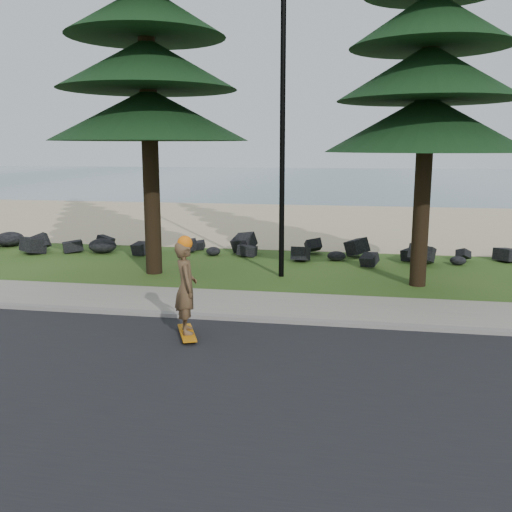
# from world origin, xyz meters

# --- Properties ---
(ground) EXTENTS (160.00, 160.00, 0.00)m
(ground) POSITION_xyz_m (0.00, 0.00, 0.00)
(ground) COLOR #2E5119
(ground) RESTS_ON ground
(road) EXTENTS (160.00, 7.00, 0.02)m
(road) POSITION_xyz_m (0.00, -4.50, 0.01)
(road) COLOR black
(road) RESTS_ON ground
(kerb) EXTENTS (160.00, 0.20, 0.10)m
(kerb) POSITION_xyz_m (0.00, -0.90, 0.05)
(kerb) COLOR gray
(kerb) RESTS_ON ground
(sidewalk) EXTENTS (160.00, 2.00, 0.08)m
(sidewalk) POSITION_xyz_m (0.00, 0.20, 0.04)
(sidewalk) COLOR gray
(sidewalk) RESTS_ON ground
(beach_sand) EXTENTS (160.00, 15.00, 0.01)m
(beach_sand) POSITION_xyz_m (0.00, 14.50, 0.01)
(beach_sand) COLOR #CCAC88
(beach_sand) RESTS_ON ground
(ocean) EXTENTS (160.00, 58.00, 0.01)m
(ocean) POSITION_xyz_m (0.00, 51.00, 0.00)
(ocean) COLOR #3F6979
(ocean) RESTS_ON ground
(seawall_boulders) EXTENTS (60.00, 2.40, 1.10)m
(seawall_boulders) POSITION_xyz_m (0.00, 5.60, 0.00)
(seawall_boulders) COLOR black
(seawall_boulders) RESTS_ON ground
(lamp_post) EXTENTS (0.25, 0.14, 8.14)m
(lamp_post) POSITION_xyz_m (0.00, 3.20, 4.13)
(lamp_post) COLOR black
(lamp_post) RESTS_ON ground
(skateboarder) EXTENTS (0.62, 1.02, 1.87)m
(skateboarder) POSITION_xyz_m (-1.03, -2.07, 0.94)
(skateboarder) COLOR #C3700B
(skateboarder) RESTS_ON ground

